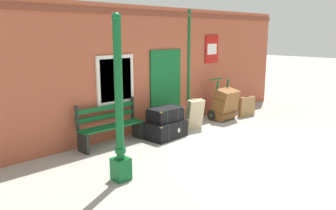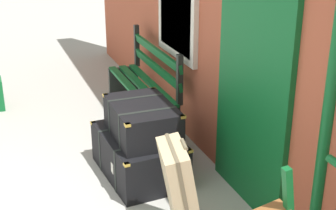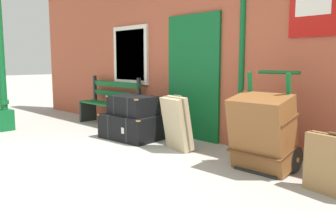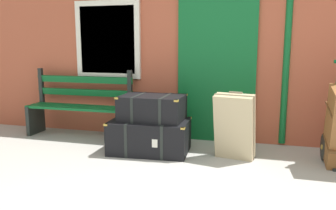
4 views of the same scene
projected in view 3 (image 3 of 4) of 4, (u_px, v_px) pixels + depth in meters
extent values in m
plane|color=#A3A099|center=(66.00, 172.00, 3.99)|extent=(60.00, 60.00, 0.00)
cube|color=#AD5138|center=(203.00, 45.00, 5.62)|extent=(10.40, 0.30, 3.20)
cube|color=#0F5B28|center=(193.00, 78.00, 5.62)|extent=(1.10, 0.05, 2.10)
cube|color=#093718|center=(192.00, 78.00, 5.61)|extent=(0.06, 0.02, 2.10)
cube|color=silver|center=(131.00, 55.00, 6.71)|extent=(1.04, 0.06, 1.16)
cube|color=silver|center=(130.00, 55.00, 6.70)|extent=(0.88, 0.02, 1.00)
cylinder|color=#0F5B28|center=(242.00, 42.00, 4.91)|extent=(0.09, 0.09, 3.14)
cube|color=#B7140F|center=(314.00, 2.00, 4.13)|extent=(0.60, 0.02, 0.84)
cube|color=white|center=(313.00, 2.00, 4.12)|extent=(0.44, 0.01, 0.32)
cube|color=#0F5B28|center=(5.00, 120.00, 6.41)|extent=(0.28, 0.28, 0.40)
cylinder|color=#0F5B28|center=(0.00, 48.00, 6.23)|extent=(0.14, 0.14, 2.33)
cylinder|color=#0F5B28|center=(4.00, 102.00, 6.36)|extent=(0.19, 0.19, 0.08)
cube|color=#0F5B28|center=(102.00, 105.00, 6.77)|extent=(1.60, 0.09, 0.04)
cube|color=#0F5B28|center=(108.00, 104.00, 6.87)|extent=(1.60, 0.09, 0.04)
cube|color=#0F5B28|center=(113.00, 103.00, 6.97)|extent=(1.60, 0.09, 0.04)
cube|color=#0F5B28|center=(115.00, 94.00, 6.98)|extent=(1.60, 0.05, 0.10)
cube|color=#0F5B28|center=(115.00, 84.00, 6.96)|extent=(1.60, 0.05, 0.10)
cube|color=black|center=(88.00, 111.00, 7.42)|extent=(0.06, 0.40, 0.45)
cube|color=black|center=(95.00, 88.00, 7.50)|extent=(0.06, 0.06, 0.56)
cube|color=black|center=(131.00, 119.00, 6.37)|extent=(0.06, 0.40, 0.45)
cube|color=black|center=(139.00, 92.00, 6.45)|extent=(0.06, 0.06, 0.56)
cube|color=black|center=(131.00, 127.00, 5.71)|extent=(1.05, 0.71, 0.42)
cube|color=black|center=(122.00, 125.00, 5.85)|extent=(0.08, 0.65, 0.43)
cube|color=black|center=(140.00, 128.00, 5.57)|extent=(0.08, 0.65, 0.43)
cube|color=#B79338|center=(99.00, 115.00, 5.76)|extent=(0.05, 0.05, 0.02)
cube|color=#B79338|center=(138.00, 121.00, 5.15)|extent=(0.05, 0.05, 0.02)
cube|color=#B79338|center=(125.00, 111.00, 6.22)|extent=(0.05, 0.05, 0.02)
cube|color=#B79338|center=(163.00, 116.00, 5.60)|extent=(0.05, 0.05, 0.02)
cube|color=silver|center=(117.00, 129.00, 5.48)|extent=(0.36, 0.01, 0.10)
cube|color=black|center=(133.00, 105.00, 5.66)|extent=(0.80, 0.54, 0.32)
cube|color=black|center=(126.00, 104.00, 5.79)|extent=(0.04, 0.55, 0.33)
cube|color=black|center=(140.00, 106.00, 5.54)|extent=(0.04, 0.55, 0.33)
cube|color=#B79338|center=(108.00, 96.00, 5.73)|extent=(0.05, 0.05, 0.02)
cube|color=#B79338|center=(136.00, 100.00, 5.20)|extent=(0.05, 0.05, 0.02)
cube|color=#B79338|center=(130.00, 94.00, 6.09)|extent=(0.05, 0.05, 0.02)
cube|color=#B79338|center=(159.00, 97.00, 5.56)|extent=(0.05, 0.05, 0.02)
cube|color=black|center=(260.00, 170.00, 4.02)|extent=(0.56, 0.28, 0.03)
cube|color=#0F5B28|center=(252.00, 118.00, 4.26)|extent=(0.04, 0.22, 1.19)
cube|color=#0F5B28|center=(289.00, 123.00, 3.91)|extent=(0.04, 0.22, 1.19)
cylinder|color=#0F5B28|center=(279.00, 72.00, 4.14)|extent=(0.54, 0.04, 0.04)
cylinder|color=black|center=(248.00, 150.00, 4.41)|extent=(0.04, 0.32, 0.32)
cylinder|color=#B79338|center=(248.00, 150.00, 4.41)|extent=(0.07, 0.06, 0.06)
cylinder|color=black|center=(295.00, 159.00, 3.96)|extent=(0.04, 0.32, 0.32)
cylinder|color=#B79338|center=(295.00, 159.00, 3.96)|extent=(0.07, 0.06, 0.06)
cube|color=brown|center=(262.00, 133.00, 3.98)|extent=(0.68, 0.61, 0.95)
cube|color=brown|center=(261.00, 148.00, 4.00)|extent=(0.70, 0.46, 0.12)
cube|color=brown|center=(263.00, 117.00, 3.95)|extent=(0.70, 0.46, 0.12)
cube|color=olive|center=(335.00, 166.00, 3.26)|extent=(0.61, 0.25, 0.60)
cube|color=brown|center=(335.00, 166.00, 3.26)|extent=(0.60, 0.13, 0.61)
cube|color=tan|center=(177.00, 124.00, 4.93)|extent=(0.52, 0.40, 0.81)
cylinder|color=#71644C|center=(178.00, 96.00, 4.89)|extent=(0.16, 0.06, 0.03)
cube|color=brown|center=(177.00, 124.00, 4.93)|extent=(0.50, 0.26, 0.80)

